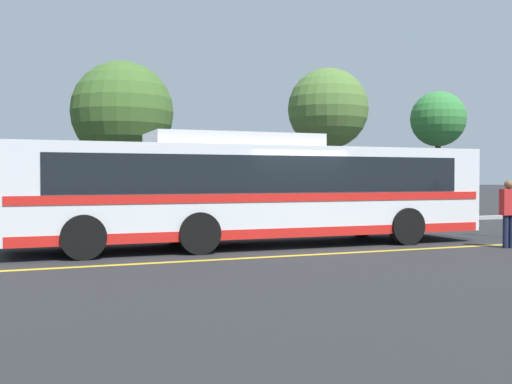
{
  "coord_description": "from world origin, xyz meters",
  "views": [
    {
      "loc": [
        -6.51,
        -14.25,
        1.8
      ],
      "look_at": [
        -0.69,
        0.47,
        1.43
      ],
      "focal_mm": 42.0,
      "sensor_mm": 36.0,
      "label": 1
    }
  ],
  "objects_px": {
    "pedestrian_1": "(509,209)",
    "tree_3": "(328,109)",
    "tree_0": "(122,112)",
    "parked_car_2": "(176,213)",
    "tree_2": "(438,120)",
    "transit_bus": "(255,189)"
  },
  "relations": [
    {
      "from": "pedestrian_1",
      "to": "tree_3",
      "type": "bearing_deg",
      "value": -90.19
    },
    {
      "from": "tree_0",
      "to": "parked_car_2",
      "type": "bearing_deg",
      "value": -83.2
    },
    {
      "from": "tree_3",
      "to": "tree_0",
      "type": "bearing_deg",
      "value": -178.89
    },
    {
      "from": "tree_0",
      "to": "tree_2",
      "type": "relative_size",
      "value": 1.04
    },
    {
      "from": "transit_bus",
      "to": "tree_0",
      "type": "height_order",
      "value": "tree_0"
    },
    {
      "from": "parked_car_2",
      "to": "tree_3",
      "type": "distance_m",
      "value": 11.59
    },
    {
      "from": "parked_car_2",
      "to": "tree_0",
      "type": "bearing_deg",
      "value": -171.08
    },
    {
      "from": "tree_0",
      "to": "tree_3",
      "type": "bearing_deg",
      "value": 1.11
    },
    {
      "from": "parked_car_2",
      "to": "tree_0",
      "type": "distance_m",
      "value": 7.11
    },
    {
      "from": "pedestrian_1",
      "to": "tree_2",
      "type": "relative_size",
      "value": 0.28
    },
    {
      "from": "pedestrian_1",
      "to": "tree_0",
      "type": "relative_size",
      "value": 0.27
    },
    {
      "from": "pedestrian_1",
      "to": "tree_0",
      "type": "height_order",
      "value": "tree_0"
    },
    {
      "from": "parked_car_2",
      "to": "tree_2",
      "type": "height_order",
      "value": "tree_2"
    },
    {
      "from": "parked_car_2",
      "to": "tree_0",
      "type": "height_order",
      "value": "tree_0"
    },
    {
      "from": "tree_0",
      "to": "tree_3",
      "type": "distance_m",
      "value": 9.54
    },
    {
      "from": "transit_bus",
      "to": "tree_2",
      "type": "bearing_deg",
      "value": 127.46
    },
    {
      "from": "transit_bus",
      "to": "tree_2",
      "type": "distance_m",
      "value": 18.19
    },
    {
      "from": "tree_2",
      "to": "tree_0",
      "type": "bearing_deg",
      "value": -177.3
    },
    {
      "from": "transit_bus",
      "to": "parked_car_2",
      "type": "xyz_separation_m",
      "value": [
        -1.19,
        3.9,
        -0.82
      ]
    },
    {
      "from": "tree_3",
      "to": "parked_car_2",
      "type": "bearing_deg",
      "value": -145.01
    },
    {
      "from": "parked_car_2",
      "to": "tree_2",
      "type": "bearing_deg",
      "value": 115.56
    },
    {
      "from": "tree_0",
      "to": "tree_2",
      "type": "distance_m",
      "value": 16.3
    }
  ]
}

